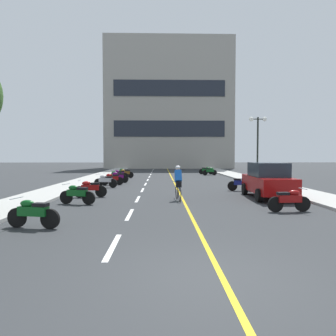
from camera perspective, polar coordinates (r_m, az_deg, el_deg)
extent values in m
plane|color=#2D3033|center=(26.39, 0.46, -2.41)|extent=(140.00, 140.00, 0.00)
cube|color=#A8A8A3|center=(30.04, -13.59, -1.78)|extent=(2.40, 72.00, 0.12)
cube|color=#A8A8A3|center=(30.45, 13.95, -1.73)|extent=(2.40, 72.00, 0.12)
cube|color=silver|center=(7.69, -10.24, -14.18)|extent=(0.14, 2.20, 0.01)
cube|color=silver|center=(11.55, -7.15, -8.57)|extent=(0.14, 2.20, 0.01)
cube|color=silver|center=(15.49, -5.66, -5.77)|extent=(0.14, 2.20, 0.01)
cube|color=silver|center=(19.44, -4.78, -4.11)|extent=(0.14, 2.20, 0.01)
cube|color=silver|center=(23.42, -4.20, -3.01)|extent=(0.14, 2.20, 0.01)
cube|color=silver|center=(27.40, -3.79, -2.23)|extent=(0.14, 2.20, 0.01)
cube|color=silver|center=(31.38, -3.49, -1.65)|extent=(0.14, 2.20, 0.01)
cube|color=silver|center=(35.37, -3.25, -1.20)|extent=(0.14, 2.20, 0.01)
cube|color=silver|center=(39.36, -3.06, -0.84)|extent=(0.14, 2.20, 0.01)
cube|color=silver|center=(43.36, -2.91, -0.54)|extent=(0.14, 2.20, 0.01)
cube|color=silver|center=(47.35, -2.78, -0.30)|extent=(0.14, 2.20, 0.01)
cube|color=silver|center=(51.35, -2.67, -0.09)|extent=(0.14, 2.20, 0.01)
cube|color=gold|center=(29.39, 0.76, -1.91)|extent=(0.12, 66.00, 0.01)
cube|color=#9E998E|center=(54.38, 0.17, 11.65)|extent=(21.62, 6.72, 21.96)
cube|color=#1E232D|center=(50.45, 0.27, 7.35)|extent=(18.16, 0.10, 2.63)
cube|color=#1E232D|center=(51.45, 0.27, 14.68)|extent=(18.16, 0.10, 2.63)
cylinder|color=black|center=(26.02, 16.35, 3.40)|extent=(0.14, 0.14, 5.18)
cylinder|color=black|center=(26.19, 16.41, 8.74)|extent=(1.10, 0.08, 0.08)
sphere|color=white|center=(26.03, 15.25, 8.80)|extent=(0.36, 0.36, 0.36)
sphere|color=white|center=(26.36, 17.56, 8.69)|extent=(0.36, 0.36, 0.36)
cylinder|color=black|center=(17.66, 14.09, -3.79)|extent=(0.24, 0.65, 0.64)
cylinder|color=black|center=(18.13, 19.33, -3.69)|extent=(0.24, 0.65, 0.64)
cylinder|color=black|center=(14.97, 16.59, -4.91)|extent=(0.24, 0.65, 0.64)
cylinder|color=black|center=(15.52, 22.66, -4.74)|extent=(0.24, 0.65, 0.64)
cube|color=maroon|center=(16.50, 18.11, -2.87)|extent=(1.85, 4.26, 0.80)
cube|color=#1E2833|center=(16.45, 18.14, -0.27)|extent=(1.64, 2.25, 0.70)
cylinder|color=black|center=(10.46, -26.31, -8.29)|extent=(0.61, 0.22, 0.60)
cylinder|color=black|center=(9.85, -21.11, -8.85)|extent=(0.61, 0.22, 0.60)
cube|color=#0C4C19|center=(10.10, -23.81, -7.35)|extent=(0.94, 0.46, 0.28)
ellipsoid|color=#0C4C19|center=(10.18, -24.77, -6.04)|extent=(0.48, 0.32, 0.22)
cube|color=black|center=(9.94, -22.63, -6.32)|extent=(0.48, 0.32, 0.10)
cylinder|color=silver|center=(10.37, -26.37, -5.03)|extent=(0.15, 0.59, 0.03)
cylinder|color=black|center=(13.06, 23.80, -6.16)|extent=(0.61, 0.14, 0.60)
cylinder|color=black|center=(12.56, 19.38, -6.42)|extent=(0.61, 0.14, 0.60)
cube|color=maroon|center=(12.77, 21.65, -5.32)|extent=(0.92, 0.34, 0.28)
ellipsoid|color=maroon|center=(12.83, 22.46, -4.30)|extent=(0.46, 0.27, 0.22)
cube|color=black|center=(12.63, 20.65, -4.47)|extent=(0.46, 0.27, 0.10)
cylinder|color=silver|center=(12.98, 23.84, -3.54)|extent=(0.07, 0.60, 0.03)
cylinder|color=black|center=(14.59, -18.43, -5.20)|extent=(0.61, 0.24, 0.60)
cylinder|color=black|center=(14.06, -14.57, -5.44)|extent=(0.61, 0.24, 0.60)
cube|color=#0C4C19|center=(14.29, -16.55, -4.45)|extent=(0.94, 0.49, 0.28)
ellipsoid|color=#0C4C19|center=(14.37, -17.26, -3.54)|extent=(0.48, 0.34, 0.22)
cube|color=black|center=(14.15, -15.67, -3.69)|extent=(0.48, 0.34, 0.10)
cylinder|color=silver|center=(14.53, -18.46, -2.85)|extent=(0.17, 0.59, 0.03)
cylinder|color=black|center=(16.56, -16.16, -4.29)|extent=(0.61, 0.16, 0.60)
cylinder|color=black|center=(16.42, -12.36, -4.30)|extent=(0.61, 0.16, 0.60)
cube|color=maroon|center=(16.46, -14.28, -3.54)|extent=(0.92, 0.37, 0.28)
ellipsoid|color=maroon|center=(16.47, -14.97, -2.77)|extent=(0.46, 0.28, 0.22)
cube|color=black|center=(16.41, -13.42, -2.84)|extent=(0.46, 0.28, 0.10)
cylinder|color=silver|center=(16.50, -16.18, -2.22)|extent=(0.09, 0.60, 0.03)
cylinder|color=black|center=(19.32, 15.18, -3.34)|extent=(0.60, 0.28, 0.60)
cylinder|color=black|center=(19.37, 11.92, -3.29)|extent=(0.60, 0.28, 0.60)
cube|color=navy|center=(19.32, 13.55, -2.67)|extent=(0.94, 0.54, 0.28)
ellipsoid|color=navy|center=(19.29, 14.15, -2.02)|extent=(0.49, 0.36, 0.22)
cube|color=black|center=(19.32, 12.81, -2.07)|extent=(0.49, 0.36, 0.10)
cylinder|color=silver|center=(19.28, 15.20, -1.56)|extent=(0.21, 0.58, 0.03)
cylinder|color=black|center=(21.58, -12.86, -2.73)|extent=(0.60, 0.27, 0.60)
cylinder|color=black|center=(21.09, -10.22, -2.82)|extent=(0.60, 0.27, 0.60)
cube|color=#B2B2B7|center=(21.31, -11.56, -2.19)|extent=(0.94, 0.53, 0.28)
ellipsoid|color=#B2B2B7|center=(21.38, -12.04, -1.58)|extent=(0.49, 0.36, 0.22)
cube|color=black|center=(21.18, -10.96, -1.67)|extent=(0.49, 0.36, 0.10)
cylinder|color=silver|center=(21.54, -12.87, -1.14)|extent=(0.20, 0.58, 0.03)
cylinder|color=black|center=(22.79, -11.77, -2.45)|extent=(0.60, 0.28, 0.60)
cylinder|color=black|center=(22.96, -9.04, -2.39)|extent=(0.60, 0.28, 0.60)
cube|color=maroon|center=(22.85, -10.40, -1.87)|extent=(0.94, 0.55, 0.28)
ellipsoid|color=maroon|center=(22.81, -10.90, -1.33)|extent=(0.49, 0.37, 0.22)
cube|color=black|center=(22.88, -9.79, -1.36)|extent=(0.49, 0.37, 0.10)
cylinder|color=silver|center=(22.75, -11.78, -0.94)|extent=(0.22, 0.58, 0.03)
cylinder|color=black|center=(24.67, -10.62, -2.08)|extent=(0.61, 0.22, 0.60)
cylinder|color=black|center=(24.74, -8.07, -2.05)|extent=(0.61, 0.22, 0.60)
cube|color=#590C59|center=(24.68, -9.35, -1.56)|extent=(0.94, 0.45, 0.28)
ellipsoid|color=#590C59|center=(24.66, -9.81, -1.05)|extent=(0.48, 0.32, 0.22)
cube|color=black|center=(24.69, -8.77, -1.09)|extent=(0.48, 0.32, 0.10)
cylinder|color=silver|center=(24.63, -10.63, -0.69)|extent=(0.15, 0.59, 0.03)
cylinder|color=black|center=(26.54, -10.75, -1.77)|extent=(0.61, 0.18, 0.60)
cylinder|color=black|center=(26.23, -8.45, -1.80)|extent=(0.61, 0.18, 0.60)
cube|color=#0C4C19|center=(26.36, -9.61, -1.31)|extent=(0.93, 0.41, 0.28)
ellipsoid|color=#0C4C19|center=(26.41, -10.03, -0.83)|extent=(0.47, 0.30, 0.22)
cube|color=black|center=(26.28, -9.09, -0.88)|extent=(0.47, 0.30, 0.10)
cylinder|color=silver|center=(26.50, -10.76, -0.48)|extent=(0.12, 0.60, 0.03)
cylinder|color=black|center=(28.47, -10.18, -1.49)|extent=(0.61, 0.14, 0.60)
cylinder|color=black|center=(28.24, -8.00, -1.51)|extent=(0.61, 0.14, 0.60)
cube|color=#590C59|center=(28.33, -9.10, -1.05)|extent=(0.92, 0.34, 0.28)
ellipsoid|color=#590C59|center=(28.36, -9.50, -0.61)|extent=(0.46, 0.27, 0.22)
cube|color=black|center=(28.27, -8.60, -0.65)|extent=(0.46, 0.27, 0.10)
cylinder|color=silver|center=(28.43, -10.19, -0.28)|extent=(0.07, 0.60, 0.03)
cylinder|color=black|center=(29.65, -9.07, -1.33)|extent=(0.60, 0.30, 0.60)
cylinder|color=black|center=(29.90, -7.00, -1.29)|extent=(0.60, 0.30, 0.60)
cube|color=brown|center=(29.76, -8.03, -0.89)|extent=(0.94, 0.57, 0.28)
ellipsoid|color=brown|center=(29.70, -8.41, -0.47)|extent=(0.50, 0.37, 0.22)
cube|color=black|center=(29.81, -7.57, -0.49)|extent=(0.50, 0.37, 0.10)
cylinder|color=silver|center=(29.62, -9.07, -0.17)|extent=(0.23, 0.57, 0.03)
cylinder|color=black|center=(31.92, -9.20, -1.07)|extent=(0.61, 0.24, 0.60)
cylinder|color=black|center=(31.54, -7.33, -1.10)|extent=(0.61, 0.24, 0.60)
cube|color=#0C4C19|center=(31.71, -8.27, -0.69)|extent=(0.94, 0.48, 0.28)
ellipsoid|color=#0C4C19|center=(31.77, -8.61, -0.29)|extent=(0.48, 0.33, 0.22)
cube|color=black|center=(31.62, -7.85, -0.33)|extent=(0.48, 0.33, 0.10)
cylinder|color=silver|center=(31.89, -9.20, 0.00)|extent=(0.17, 0.59, 0.03)
cylinder|color=black|center=(34.25, 8.62, -0.84)|extent=(0.61, 0.25, 0.60)
cylinder|color=black|center=(33.81, 6.93, -0.87)|extent=(0.61, 0.25, 0.60)
cube|color=#0C4C19|center=(34.02, 7.78, -0.48)|extent=(0.94, 0.50, 0.28)
ellipsoid|color=#0C4C19|center=(34.09, 8.09, -0.11)|extent=(0.49, 0.34, 0.22)
cube|color=black|center=(33.91, 7.40, -0.15)|extent=(0.49, 0.34, 0.10)
cylinder|color=silver|center=(34.23, 8.63, 0.17)|extent=(0.18, 0.59, 0.03)
cylinder|color=black|center=(35.83, 7.98, -0.69)|extent=(0.60, 0.29, 0.60)
cylinder|color=black|center=(36.04, 6.25, -0.67)|extent=(0.60, 0.29, 0.60)
cube|color=#0C4C19|center=(35.92, 7.11, -0.33)|extent=(0.94, 0.56, 0.28)
ellipsoid|color=#0C4C19|center=(35.87, 7.43, 0.02)|extent=(0.49, 0.37, 0.22)
cube|color=black|center=(35.96, 6.72, -0.01)|extent=(0.49, 0.37, 0.10)
cylinder|color=silver|center=(35.80, 7.98, 0.26)|extent=(0.23, 0.58, 0.03)
torus|color=black|center=(15.55, 1.64, -4.47)|extent=(0.10, 0.72, 0.72)
torus|color=black|center=(14.52, 2.22, -4.96)|extent=(0.10, 0.72, 0.72)
cylinder|color=blue|center=(14.98, 1.93, -3.58)|extent=(0.12, 0.95, 0.04)
cube|color=black|center=(14.81, 2.02, -2.79)|extent=(0.12, 0.21, 0.06)
cylinder|color=blue|center=(15.40, 1.69, -2.48)|extent=(0.42, 0.07, 0.03)
cube|color=black|center=(14.86, 1.99, -3.05)|extent=(0.27, 0.38, 0.28)
cube|color=blue|center=(14.98, 1.91, -1.47)|extent=(0.36, 0.48, 0.61)
sphere|color=beige|center=(15.09, 1.84, -0.11)|extent=(0.20, 0.20, 0.20)
ellipsoid|color=white|center=(15.08, 1.84, 0.16)|extent=(0.24, 0.26, 0.16)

